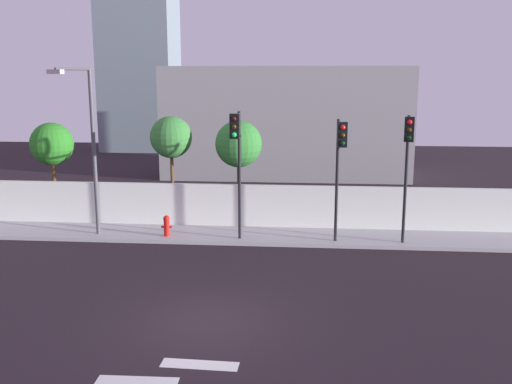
{
  "coord_description": "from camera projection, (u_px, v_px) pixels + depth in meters",
  "views": [
    {
      "loc": [
        2.61,
        -14.5,
        6.56
      ],
      "look_at": [
        0.77,
        6.5,
        2.25
      ],
      "focal_mm": 40.71,
      "sensor_mm": 36.0,
      "label": 1
    }
  ],
  "objects": [
    {
      "name": "traffic_light_center",
      "position": [
        340.0,
        155.0,
        21.28
      ],
      "size": [
        0.35,
        1.63,
        4.74
      ],
      "color": "black",
      "rests_on": "sidewalk"
    },
    {
      "name": "ground_plane",
      "position": [
        207.0,
        321.0,
        15.69
      ],
      "size": [
        80.0,
        80.0,
        0.0
      ],
      "primitive_type": "plane",
      "color": "black"
    },
    {
      "name": "traffic_light_left",
      "position": [
        408.0,
        153.0,
        21.34
      ],
      "size": [
        0.36,
        1.09,
        4.9
      ],
      "color": "black",
      "rests_on": "sidewalk"
    },
    {
      "name": "traffic_light_right",
      "position": [
        237.0,
        149.0,
        21.55
      ],
      "size": [
        0.34,
        1.71,
        5.02
      ],
      "color": "black",
      "rests_on": "sidewalk"
    },
    {
      "name": "fire_hydrant",
      "position": [
        167.0,
        225.0,
        23.27
      ],
      "size": [
        0.44,
        0.26,
        0.85
      ],
      "color": "red",
      "rests_on": "sidewalk"
    },
    {
      "name": "roadside_tree_midright",
      "position": [
        239.0,
        144.0,
        25.7
      ],
      "size": [
        2.08,
        2.08,
        4.55
      ],
      "color": "brown",
      "rests_on": "ground"
    },
    {
      "name": "roadside_tree_midleft",
      "position": [
        171.0,
        138.0,
        25.91
      ],
      "size": [
        1.88,
        1.88,
        4.72
      ],
      "color": "brown",
      "rests_on": "ground"
    },
    {
      "name": "sidewalk",
      "position": [
        241.0,
        236.0,
        23.68
      ],
      "size": [
        36.0,
        2.4,
        0.15
      ],
      "primitive_type": "cube",
      "color": "#ABABAB",
      "rests_on": "ground"
    },
    {
      "name": "low_building_distant",
      "position": [
        286.0,
        121.0,
        37.8
      ],
      "size": [
        15.55,
        6.0,
        7.01
      ],
      "primitive_type": "cube",
      "color": "#969696",
      "rests_on": "ground"
    },
    {
      "name": "street_lamp_curbside",
      "position": [
        88.0,
        138.0,
        22.66
      ],
      "size": [
        0.96,
        2.13,
        6.63
      ],
      "color": "#4C4C51",
      "rests_on": "sidewalk"
    },
    {
      "name": "roadside_tree_leftmost",
      "position": [
        52.0,
        144.0,
        26.46
      ],
      "size": [
        1.96,
        1.96,
        4.39
      ],
      "color": "brown",
      "rests_on": "ground"
    },
    {
      "name": "perimeter_wall",
      "position": [
        244.0,
        205.0,
        24.74
      ],
      "size": [
        36.0,
        0.18,
        1.8
      ],
      "primitive_type": "cube",
      "color": "white",
      "rests_on": "sidewalk"
    }
  ]
}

